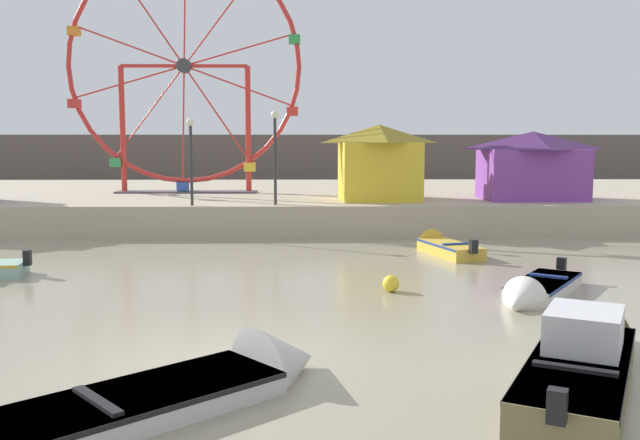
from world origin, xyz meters
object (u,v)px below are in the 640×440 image
Objects in this scene: ferris_wheel_red_frame at (184,70)px; mooring_buoy_orange at (391,283)px; carnival_booth_purple_stall at (532,164)px; motorboat_pale_grey at (210,383)px; motorboat_olive_wood at (586,351)px; motorboat_mustard_yellow at (441,246)px; promenade_lamp_near at (191,148)px; motorboat_white_red_stripe at (535,292)px; carnival_booth_yellow_awning at (379,161)px; promenade_lamp_far at (275,143)px.

ferris_wheel_red_frame is 20.42m from mooring_buoy_orange.
carnival_booth_purple_stall is at bearing 58.72° from mooring_buoy_orange.
motorboat_pale_grey is at bearing -79.47° from ferris_wheel_red_frame.
motorboat_olive_wood is at bearing -32.26° from motorboat_pale_grey.
motorboat_mustard_yellow is 6.76m from mooring_buoy_orange.
motorboat_mustard_yellow is 0.65× the size of motorboat_olive_wood.
mooring_buoy_orange is at bearing 141.14° from motorboat_mustard_yellow.
ferris_wheel_red_frame is (-10.79, 23.54, 7.02)m from motorboat_olive_wood.
promenade_lamp_near reaches higher than motorboat_pale_grey.
motorboat_pale_grey is (-6.23, -13.49, -0.04)m from motorboat_mustard_yellow.
motorboat_white_red_stripe is 0.79× the size of motorboat_pale_grey.
motorboat_mustard_yellow is 14.86m from motorboat_pale_grey.
motorboat_olive_wood is (6.23, 0.96, 0.17)m from motorboat_pale_grey.
motorboat_mustard_yellow reaches higher than motorboat_white_red_stripe.
carnival_booth_yellow_awning reaches higher than motorboat_olive_wood.
motorboat_mustard_yellow is 1.01× the size of promenade_lamp_far.
carnival_booth_yellow_awning is 5.16m from promenade_lamp_far.
carnival_booth_purple_stall is at bearing 19.23° from motorboat_pale_grey.
motorboat_pale_grey is at bearing -120.32° from carnival_booth_purple_stall.
promenade_lamp_near is at bearing -103.06° from motorboat_white_red_stripe.
motorboat_pale_grey is (-7.14, -6.30, -0.00)m from motorboat_white_red_stripe.
carnival_booth_purple_stall is at bearing -55.22° from motorboat_mustard_yellow.
motorboat_mustard_yellow is 10.77m from promenade_lamp_near.
promenade_lamp_far is (-11.30, -2.36, 0.94)m from carnival_booth_purple_stall.
promenade_lamp_far reaches higher than motorboat_mustard_yellow.
carnival_booth_yellow_awning is (-1.53, 19.25, 2.66)m from motorboat_olive_wood.
mooring_buoy_orange is at bearing -70.60° from motorboat_white_red_stripe.
carnival_booth_yellow_awning reaches higher than motorboat_pale_grey.
motorboat_pale_grey is at bearing -90.71° from promenade_lamp_far.
carnival_booth_purple_stall is 14.92m from promenade_lamp_near.
motorboat_pale_grey is at bearing -14.08° from motorboat_white_red_stripe.
motorboat_white_red_stripe is at bearing 18.16° from motorboat_olive_wood.
promenade_lamp_near reaches higher than carnival_booth_purple_stall.
ferris_wheel_red_frame is 8.98m from promenade_lamp_far.
promenade_lamp_far is (0.22, 17.78, 3.61)m from motorboat_pale_grey.
motorboat_pale_grey is 8.12m from mooring_buoy_orange.
motorboat_mustard_yellow is 1.10× the size of promenade_lamp_near.
motorboat_mustard_yellow is at bearing -23.39° from promenade_lamp_near.
motorboat_pale_grey is at bearing -79.84° from promenade_lamp_near.
carnival_booth_purple_stall is (16.08, -4.36, -4.50)m from ferris_wheel_red_frame.
motorboat_pale_grey is 25.94m from ferris_wheel_red_frame.
promenade_lamp_far reaches higher than mooring_buoy_orange.
ferris_wheel_red_frame is at bearing -112.78° from motorboat_white_red_stripe.
carnival_booth_yellow_awning is (-1.53, 6.72, 2.79)m from motorboat_mustard_yellow.
promenade_lamp_far is at bearing 47.45° from motorboat_olive_wood.
promenade_lamp_near is at bearing 123.51° from mooring_buoy_orange.
motorboat_olive_wood is 19.34m from promenade_lamp_near.
motorboat_pale_grey is 1.47× the size of promenade_lamp_near.
ferris_wheel_red_frame is 3.44× the size of promenade_lamp_near.
motorboat_olive_wood is 1.55× the size of promenade_lamp_far.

